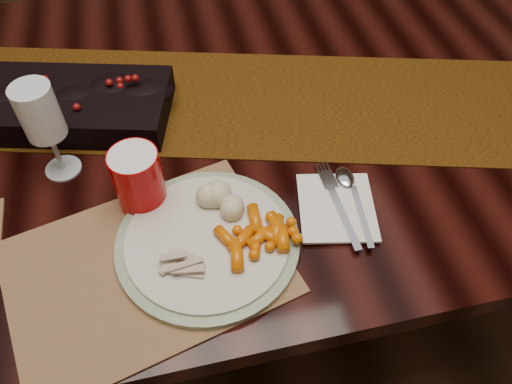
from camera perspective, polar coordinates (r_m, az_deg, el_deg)
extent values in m
plane|color=black|center=(1.59, -2.97, -11.38)|extent=(5.00, 5.00, 0.00)
cube|color=black|center=(1.27, -3.65, -3.34)|extent=(1.80, 1.00, 0.75)
cube|color=#362207|center=(1.02, -7.87, 10.38)|extent=(1.57, 0.71, 0.00)
cube|color=brown|center=(0.77, -12.47, -8.38)|extent=(0.46, 0.38, 0.00)
cylinder|color=beige|center=(0.77, -5.56, -5.62)|extent=(0.35, 0.35, 0.02)
cube|color=white|center=(0.82, 9.20, -1.70)|extent=(0.15, 0.16, 0.00)
cylinder|color=#B00203|center=(0.80, -13.31, 1.41)|extent=(0.10, 0.10, 0.11)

